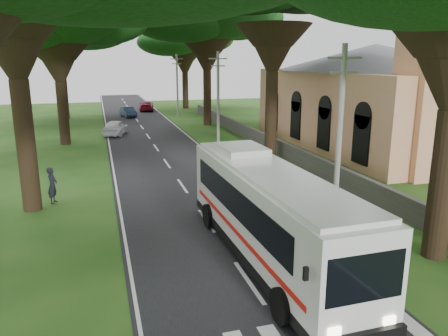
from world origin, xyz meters
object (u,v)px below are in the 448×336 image
pole_near (339,134)px  coach_bus (268,211)px  church (374,89)px  pole_far (177,85)px  distant_car_b (128,112)px  pedestrian (52,185)px  pole_mid (218,97)px  distant_car_c (147,106)px  distant_car_a (115,127)px

pole_near → coach_bus: size_ratio=0.67×
church → pole_far: size_ratio=3.00×
distant_car_b → pedestrian: (-6.28, -34.69, 0.27)m
pole_mid → coach_bus: bearing=-100.7°
coach_bus → pedestrian: coach_bus is taller
distant_car_c → pedestrian: size_ratio=2.51×
coach_bus → distant_car_c: (1.04, 50.60, -1.16)m
pole_mid → pole_far: bearing=90.0°
distant_car_a → pedestrian: 21.12m
pole_far → distant_car_c: pole_far is taller
pole_mid → pedestrian: 18.47m
church → distant_car_b: (-18.66, 26.00, -4.22)m
distant_car_a → distant_car_b: distant_car_a is taller
distant_car_c → coach_bus: bearing=96.7°
pole_near → pole_far: (0.00, 40.00, 0.00)m
pole_far → pedestrian: (-12.58, -33.14, -3.22)m
coach_bus → pole_far: bearing=82.9°
distant_car_c → pedestrian: bearing=85.1°
coach_bus → distant_car_a: 30.33m
distant_car_a → pedestrian: (-4.08, -20.72, 0.17)m
distant_car_c → pedestrian: pedestrian is taller
church → distant_car_c: 36.39m
pole_mid → coach_bus: (-4.23, -22.42, -2.29)m
pole_mid → pole_far: (0.00, 20.00, 0.00)m
pole_far → coach_bus: pole_far is taller
pole_near → distant_car_c: (-3.19, 48.18, -3.46)m
pole_far → coach_bus: bearing=-95.7°
distant_car_b → distant_car_c: 7.32m
pole_far → pole_mid: bearing=-90.0°
coach_bus → distant_car_b: bearing=91.3°
church → pole_near: church is taller
distant_car_b → distant_car_c: size_ratio=0.83×
coach_bus → pedestrian: 12.52m
distant_car_a → distant_car_c: (5.31, 20.60, -0.06)m
distant_car_a → church: bearing=166.1°
church → distant_car_b: 32.28m
pole_mid → pole_far: same height
pole_mid → distant_car_c: (-3.19, 28.18, -3.46)m
pole_far → pedestrian: pole_far is taller
pole_near → pole_far: same height
pole_near → pedestrian: 14.69m
church → pole_mid: size_ratio=3.00×
church → pole_near: size_ratio=3.00×
distant_car_a → distant_car_b: bearing=-82.9°
church → coach_bus: 24.65m
pole_far → distant_car_b: pole_far is taller
pole_mid → coach_bus: size_ratio=0.67×
pole_near → pole_mid: 20.00m
distant_car_a → coach_bus: bearing=114.2°
distant_car_b → pole_far: bearing=-24.2°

